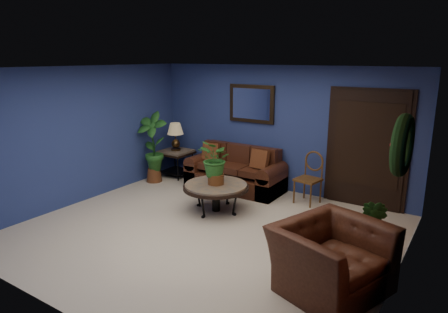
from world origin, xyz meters
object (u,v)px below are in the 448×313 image
Objects in this scene: table_lamp at (175,133)px; coffee_table at (216,187)px; armchair at (331,258)px; side_chair at (310,174)px; sofa at (237,174)px; end_table at (176,156)px.

coffee_table is at bearing -32.70° from table_lamp.
table_lamp reaches higher than armchair.
sofa is at bearing -168.53° from side_chair.
side_chair reaches higher than sofa.
table_lamp is (-0.00, 0.00, 0.53)m from end_table.
sofa is 1.63× the size of armchair.
sofa reaches higher than armchair.
table_lamp reaches higher than end_table.
coffee_table is at bearing 82.07° from armchair.
armchair is at bearing -53.98° from side_chair.
armchair is (4.45, -2.55, -0.60)m from table_lamp.
side_chair is at bearing 1.65° from sofa.
side_chair is (3.16, 0.07, -0.45)m from table_lamp.
sofa is 1.60m from end_table.
coffee_table is at bearing -122.86° from side_chair.
armchair reaches higher than end_table.
end_table is at bearing 79.68° from armchair.
coffee_table is 0.94× the size of armchair.
end_table is at bearing -168.90° from side_chair.
side_chair is at bearing 45.66° from armchair.
coffee_table is at bearing -74.51° from sofa.
end_table is at bearing -179.09° from sofa.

